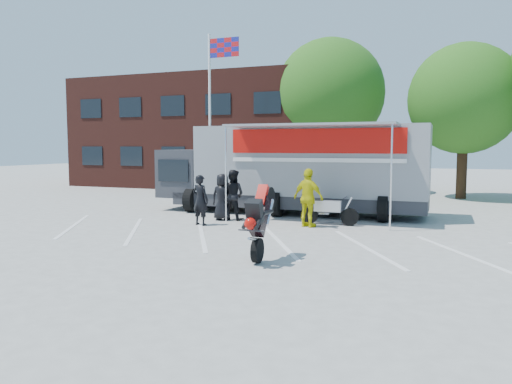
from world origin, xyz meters
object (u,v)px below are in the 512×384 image
Objects in this scene: tree_mid at (464,99)px; spectator_hivis at (308,198)px; tree_left at (330,94)px; transporter_truck at (297,214)px; spectator_leather_a at (222,197)px; parked_motorcycle at (329,225)px; spectator_leather_b at (200,200)px; flagpole at (214,96)px; stunt_bike_rider at (266,258)px; spectator_leather_c at (233,195)px.

tree_mid is 4.01× the size of spectator_hivis.
tree_left is 10.97m from transporter_truck.
spectator_leather_a is at bearing -128.10° from transporter_truck.
tree_left reaches higher than tree_mid.
parked_motorcycle is 3.89m from spectator_leather_a.
tree_left is 5.13× the size of spectator_leather_b.
flagpole is 10.35m from parked_motorcycle.
spectator_hivis is (3.45, 0.94, 0.12)m from spectator_leather_b.
spectator_leather_b is at bearing -95.00° from tree_left.
parked_motorcycle is at bearing -106.15° from spectator_hivis.
spectator_leather_c reaches higher than stunt_bike_rider.
tree_left is 4.31× the size of parked_motorcycle.
stunt_bike_rider is (6.84, -11.05, -5.05)m from flagpole.
parked_motorcycle is 4.39m from spectator_leather_b.
tree_mid is at bearing 23.97° from flagpole.
tree_mid is 11.44m from transporter_truck.
spectator_leather_a is (3.28, -6.00, -4.22)m from flagpole.
tree_left is at bearing -87.04° from spectator_leather_c.
spectator_leather_c is at bearing -125.33° from tree_mid.
flagpole is 1.04× the size of tree_mid.
tree_left reaches higher than flagpole.
tree_mid reaches higher than stunt_bike_rider.
spectator_hivis reaches higher than stunt_bike_rider.
transporter_truck is 3.06m from spectator_leather_c.
spectator_leather_b is at bearing -120.13° from transporter_truck.
tree_mid is 12.91m from spectator_hivis.
spectator_leather_b reaches higher than spectator_leather_a.
spectator_leather_a is at bearing -125.91° from tree_mid.
stunt_bike_rider is at bearing 145.72° from spectator_leather_b.
spectator_hivis reaches higher than transporter_truck.
spectator_leather_c is (3.59, -5.80, -4.15)m from flagpole.
spectator_leather_b is (-2.17, -3.89, 0.84)m from transporter_truck.
tree_left is at bearing 54.72° from flagpole.
tree_left is 13.20m from parked_motorcycle.
stunt_bike_rider is at bearing -81.35° from tree_left.
tree_left is 12.71m from spectator_leather_c.
transporter_truck is (-5.99, -8.39, -4.94)m from tree_mid.
spectator_leather_b is at bearing 35.52° from spectator_hivis.
flagpole is 4.80× the size of spectator_leather_a.
flagpole is 9.99m from spectator_hivis.
parked_motorcycle is at bearing -177.56° from spectator_leather_a.
spectator_leather_a is at bearing 122.87° from stunt_bike_rider.
spectator_hivis is at bearing 175.66° from spectator_leather_c.
tree_mid is 14.19m from spectator_leather_a.
transporter_truck is at bearing -118.48° from spectator_leather_c.
spectator_leather_c reaches higher than transporter_truck.
tree_mid is at bearing -119.20° from spectator_leather_c.
flagpole reaches higher than spectator_leather_b.
flagpole is 13.94m from stunt_bike_rider.
tree_mid is at bearing -8.13° from tree_left.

